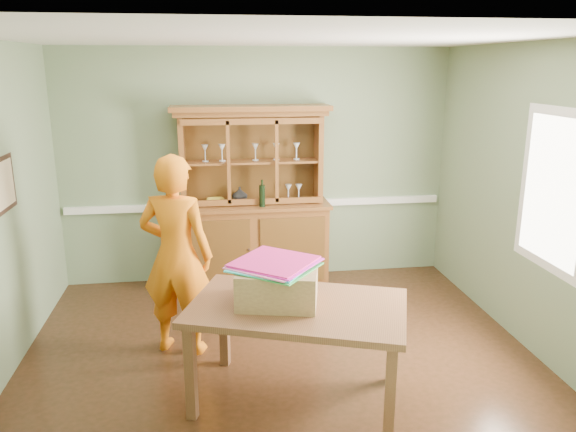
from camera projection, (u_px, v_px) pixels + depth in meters
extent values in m
plane|color=#4B2918|center=(280.00, 356.00, 4.98)|extent=(4.50, 4.50, 0.00)
plane|color=white|center=(278.00, 38.00, 4.28)|extent=(4.50, 4.50, 0.00)
plane|color=gray|center=(258.00, 167.00, 6.54)|extent=(4.50, 0.00, 4.50)
plane|color=gray|center=(532.00, 200.00, 4.94)|extent=(0.00, 4.00, 4.00)
plane|color=gray|center=(331.00, 310.00, 2.72)|extent=(4.50, 0.00, 4.50)
cube|color=white|center=(258.00, 205.00, 6.63)|extent=(4.41, 0.05, 0.08)
cube|color=black|center=(3.00, 186.00, 4.56)|extent=(0.03, 0.60, 0.46)
cube|color=beige|center=(4.00, 186.00, 4.56)|extent=(0.01, 0.52, 0.38)
cube|color=white|center=(553.00, 191.00, 4.61)|extent=(0.03, 0.96, 1.36)
cube|color=white|center=(552.00, 191.00, 4.61)|extent=(0.01, 0.80, 1.20)
cube|color=brown|center=(253.00, 246.00, 6.51)|extent=(1.69, 0.51, 0.94)
cube|color=brown|center=(253.00, 205.00, 6.38)|extent=(1.74, 0.57, 0.04)
cube|color=brown|center=(250.00, 157.00, 6.48)|extent=(1.59, 0.04, 0.98)
cube|color=brown|center=(182.00, 161.00, 6.22)|extent=(0.06, 0.36, 0.98)
cube|color=brown|center=(318.00, 158.00, 6.43)|extent=(0.06, 0.36, 0.98)
cube|color=brown|center=(251.00, 113.00, 6.19)|extent=(1.69, 0.41, 0.06)
cube|color=brown|center=(251.00, 108.00, 6.16)|extent=(1.76, 0.45, 0.06)
cube|color=brown|center=(251.00, 162.00, 6.34)|extent=(1.48, 0.31, 0.02)
imported|color=#B2B2B7|center=(240.00, 195.00, 6.42)|extent=(0.17, 0.17, 0.18)
imported|color=gold|center=(215.00, 201.00, 6.39)|extent=(0.20, 0.20, 0.05)
cylinder|color=black|center=(262.00, 193.00, 6.20)|extent=(0.07, 0.07, 0.30)
cube|color=brown|center=(298.00, 308.00, 4.15)|extent=(1.81, 1.43, 0.05)
cube|color=brown|center=(191.00, 373.00, 4.02)|extent=(0.09, 0.09, 0.74)
cube|color=brown|center=(224.00, 325.00, 4.75)|extent=(0.09, 0.09, 0.74)
cube|color=brown|center=(390.00, 395.00, 3.74)|extent=(0.09, 0.09, 0.74)
cube|color=brown|center=(393.00, 341.00, 4.48)|extent=(0.09, 0.09, 0.74)
cube|color=tan|center=(278.00, 286.00, 4.14)|extent=(0.67, 0.58, 0.27)
cube|color=green|center=(275.00, 267.00, 4.13)|extent=(0.73, 0.73, 0.01)
cube|color=#32E8EC|center=(275.00, 265.00, 4.13)|extent=(0.73, 0.73, 0.01)
cube|color=pink|center=(275.00, 264.00, 4.13)|extent=(0.73, 0.73, 0.01)
cube|color=#E923D1|center=(275.00, 263.00, 4.13)|extent=(0.73, 0.73, 0.01)
cube|color=#DA217B|center=(275.00, 262.00, 4.12)|extent=(0.73, 0.73, 0.01)
imported|color=orange|center=(176.00, 256.00, 4.88)|extent=(0.75, 0.61, 1.79)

